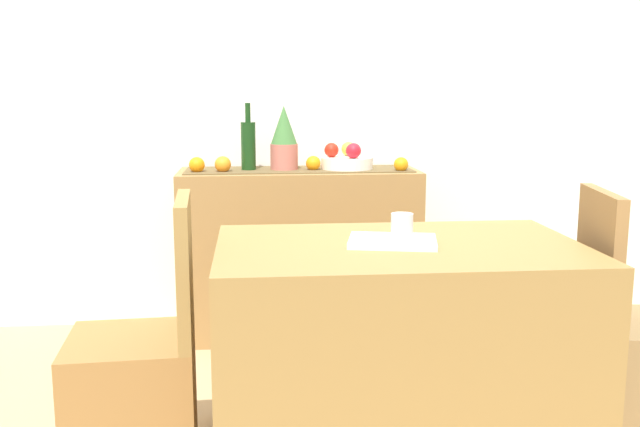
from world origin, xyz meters
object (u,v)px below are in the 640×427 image
Objects in this scene: chair_by_corner at (639,372)px; wine_bottle at (248,145)px; chair_near_window at (138,392)px; open_book at (392,241)px; dining_table at (398,352)px; potted_plant at (284,139)px; sideboard_console at (299,253)px; fruit_bowl at (347,163)px; coffee_cup at (402,230)px.

wine_bottle is at bearing 136.41° from chair_by_corner.
wine_bottle reaches higher than chair_near_window.
open_book is 0.31× the size of chair_by_corner.
wine_bottle is at bearing 110.91° from dining_table.
chair_by_corner is (1.71, 0.00, 0.00)m from chair_near_window.
potted_plant is 1.13× the size of open_book.
chair_by_corner is at bearing -49.39° from sideboard_console.
fruit_bowl is 0.29× the size of chair_by_corner.
coffee_cup is at bearing -79.77° from sideboard_console.
wine_bottle is at bearing 180.00° from fruit_bowl.
chair_near_window reaches higher than dining_table.
chair_near_window is at bearing 179.93° from dining_table.
wine_bottle is at bearing 180.00° from potted_plant.
sideboard_console is 10.97× the size of coffee_cup.
potted_plant is at bearing -0.00° from wine_bottle.
potted_plant reaches higher than coffee_cup.
dining_table is 0.86m from chair_by_corner.
potted_plant is at bearing -180.00° from sideboard_console.
open_book is at bearing -0.09° from chair_near_window.
wine_bottle is 1.51m from chair_near_window.
potted_plant is 0.35× the size of chair_by_corner.
dining_table is 0.43m from coffee_cup.
dining_table is at bearing -76.17° from potted_plant.
sideboard_console is at bearing 64.50° from chair_near_window.
sideboard_console is at bearing 130.61° from chair_by_corner.
fruit_bowl and chair_by_corner have the same top height.
open_book is (0.29, -1.28, -0.24)m from potted_plant.
wine_bottle is 1.50m from dining_table.
chair_by_corner reaches higher than coffee_cup.
chair_by_corner is (1.10, -1.28, -0.15)m from sideboard_console.
chair_by_corner is at bearing -47.57° from potted_plant.
dining_table is at bearing -79.28° from sideboard_console.
dining_table is 0.86m from chair_near_window.
fruit_bowl is at bearing 123.86° from chair_by_corner.
wine_bottle is (-0.49, 0.00, 0.09)m from fruit_bowl.
open_book is at bearing 114.83° from coffee_cup.
fruit_bowl is at bearing 90.20° from dining_table.
open_book is (-0.02, -1.28, -0.12)m from fruit_bowl.
sideboard_console is 1.40m from coffee_cup.
coffee_cup is at bearing -3.09° from chair_near_window.
potted_plant is (-0.31, -0.00, 0.12)m from fruit_bowl.
chair_by_corner is at bearing 3.18° from coffee_cup.
wine_bottle is 1.18× the size of open_book.
sideboard_console is 1.31m from dining_table.
chair_by_corner is (1.17, -1.28, -0.73)m from potted_plant.
coffee_cup reaches higher than dining_table.
wine_bottle is 1.38m from open_book.
potted_plant is 1.57m from chair_near_window.
open_book is at bearing -80.31° from sideboard_console.
chair_near_window is at bearing -168.15° from open_book.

